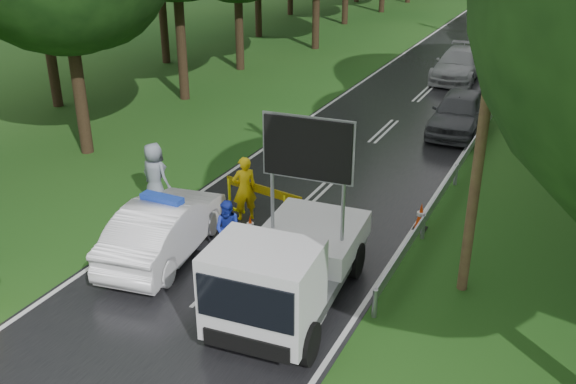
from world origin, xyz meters
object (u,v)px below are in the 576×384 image
Objects in this scene: barrier at (263,195)px; civilian at (229,230)px; queue_car_second at (459,64)px; police_sedan at (165,228)px; work_truck at (286,268)px; queue_car_fourth at (509,21)px; queue_car_third at (498,42)px; officer at (245,189)px; queue_car_first at (459,112)px.

barrier is 2.21m from civilian.
queue_car_second is (1.29, 20.67, -0.03)m from civilian.
civilian is at bearing -168.10° from police_sedan.
police_sedan is at bearing -173.34° from civilian.
civilian is (1.54, 0.60, 0.02)m from police_sedan.
police_sedan is at bearing 161.97° from work_truck.
queue_car_third is at bearing -88.97° from queue_car_fourth.
queue_car_fourth is at bearing 86.45° from work_truck.
queue_car_fourth is at bearing 90.39° from queue_car_third.
officer is 18.74m from queue_car_second.
queue_car_third is at bearing 93.76° from barrier.
queue_car_second is 14.53m from queue_car_fourth.
queue_car_third is at bearing 81.70° from queue_car_second.
police_sedan is 2.78m from officer.
queue_car_third is (-0.19, 28.79, -0.33)m from work_truck.
civilian reaches higher than queue_car_fourth.
barrier is at bearing -96.17° from queue_car_fourth.
officer is 33.24m from queue_car_fourth.
queue_car_second is at bearing -141.02° from officer.
officer is (-3.05, 3.56, -0.15)m from work_truck.
police_sedan reaches higher than civilian.
barrier is 1.64× the size of civilian.
queue_car_fourth is at bearing 88.06° from queue_car_second.
queue_car_second is at bearing -101.28° from queue_car_third.
work_truck is 1.23× the size of queue_car_fourth.
police_sedan reaches higher than queue_car_second.
work_truck is at bearing -47.71° from civilian.
barrier is at bearing -109.40° from queue_car_first.
queue_car_first is 8.44m from queue_car_second.
officer is (-0.51, -0.17, 0.15)m from barrier.
queue_car_third is (2.86, 25.23, -0.17)m from officer.
barrier is at bearing -125.26° from police_sedan.
police_sedan is at bearing -98.30° from queue_car_second.
queue_car_second reaches higher than barrier.
queue_car_first is (0.74, 13.96, -0.31)m from work_truck.
officer reaches higher than civilian.
work_truck is 36.73m from queue_car_fourth.
officer reaches higher than queue_car_second.
police_sedan is 13.83m from queue_car_first.
queue_car_fourth is (0.31, 14.53, -0.05)m from queue_car_second.
civilian is 0.28× the size of queue_car_third.
work_truck is 4.69m from officer.
police_sedan is at bearing -101.28° from queue_car_third.
police_sedan is 1.03× the size of queue_car_first.
queue_car_first is at bearing 61.26° from civilian.
queue_car_fourth is at bearing 92.12° from queue_car_first.
queue_car_second is at bearing -94.29° from queue_car_fourth.
officer reaches higher than queue_car_first.
civilian is 20.71m from queue_car_second.
queue_car_first reaches higher than civilian.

